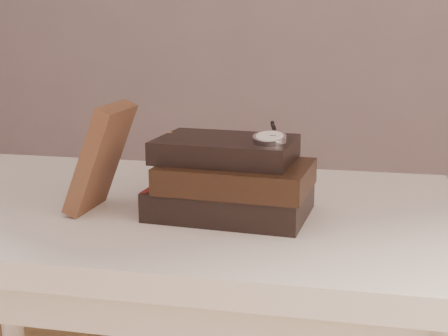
# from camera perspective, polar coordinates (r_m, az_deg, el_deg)

# --- Properties ---
(table) EXTENTS (1.00, 0.60, 0.75)m
(table) POSITION_cam_1_polar(r_m,az_deg,el_deg) (1.12, -5.80, -7.58)
(table) COLOR silver
(table) RESTS_ON ground
(book_stack) EXTENTS (0.26, 0.19, 0.12)m
(book_stack) POSITION_cam_1_polar(r_m,az_deg,el_deg) (1.00, 0.64, -1.07)
(book_stack) COLOR black
(book_stack) RESTS_ON table
(journal) EXTENTS (0.09, 0.11, 0.18)m
(journal) POSITION_cam_1_polar(r_m,az_deg,el_deg) (1.03, -10.97, 0.92)
(journal) COLOR #412619
(journal) RESTS_ON table
(pocket_watch) EXTENTS (0.05, 0.15, 0.02)m
(pocket_watch) POSITION_cam_1_polar(r_m,az_deg,el_deg) (0.96, 4.13, 2.75)
(pocket_watch) COLOR silver
(pocket_watch) RESTS_ON book_stack
(eyeglasses) EXTENTS (0.11, 0.12, 0.05)m
(eyeglasses) POSITION_cam_1_polar(r_m,az_deg,el_deg) (1.10, -2.53, 0.89)
(eyeglasses) COLOR silver
(eyeglasses) RESTS_ON book_stack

